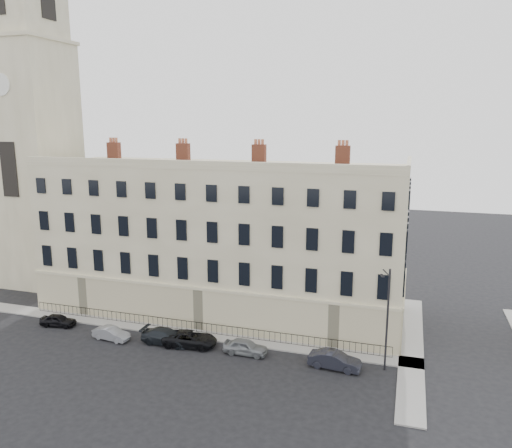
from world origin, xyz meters
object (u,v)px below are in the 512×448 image
(car_f, at_px, (335,360))
(car_d, at_px, (190,339))
(car_b, at_px, (111,334))
(car_c, at_px, (167,337))
(streetlamp, at_px, (387,316))
(car_a, at_px, (58,320))
(car_e, at_px, (245,347))

(car_f, bearing_deg, car_d, 93.61)
(car_b, height_order, car_c, car_c)
(car_d, height_order, streetlamp, streetlamp)
(car_a, xyz_separation_m, car_c, (11.69, -0.43, 0.09))
(car_c, bearing_deg, car_e, -87.60)
(car_e, distance_m, car_f, 7.53)
(car_f, bearing_deg, car_e, 92.98)
(car_a, distance_m, car_c, 11.70)
(car_c, height_order, streetlamp, streetlamp)
(car_d, distance_m, car_f, 12.62)
(car_c, relative_size, car_e, 1.22)
(car_a, relative_size, streetlamp, 0.41)
(car_d, distance_m, car_e, 5.09)
(car_b, xyz_separation_m, streetlamp, (23.62, 1.44, 4.00))
(car_b, relative_size, car_e, 0.92)
(car_d, xyz_separation_m, car_f, (12.61, -0.29, 0.03))
(streetlamp, bearing_deg, car_e, 163.18)
(car_b, relative_size, streetlamp, 0.42)
(car_e, xyz_separation_m, streetlamp, (11.28, 0.55, 3.93))
(car_a, height_order, streetlamp, streetlamp)
(car_b, distance_m, car_f, 19.88)
(car_a, xyz_separation_m, car_f, (26.45, -0.50, 0.11))
(car_a, relative_size, car_d, 0.72)
(car_c, bearing_deg, car_a, 88.88)
(car_c, relative_size, car_f, 1.10)
(car_a, relative_size, car_f, 0.81)
(car_d, xyz_separation_m, streetlamp, (16.37, 0.52, 3.92))
(car_b, bearing_deg, car_a, 86.25)
(car_d, height_order, car_f, car_f)
(car_d, bearing_deg, streetlamp, -95.07)
(car_b, xyz_separation_m, car_e, (12.34, 0.89, 0.07))
(car_b, xyz_separation_m, car_f, (19.87, 0.63, 0.11))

